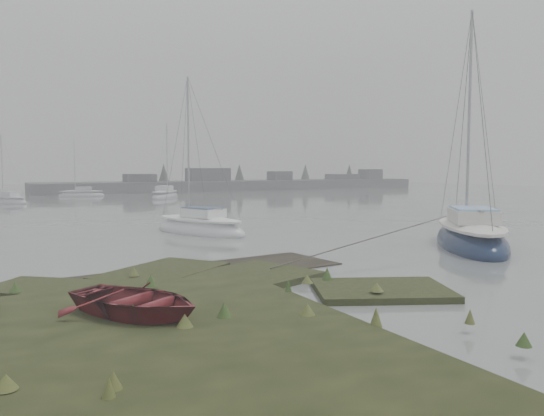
% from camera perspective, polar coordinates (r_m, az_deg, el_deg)
% --- Properties ---
extents(ground, '(160.00, 160.00, 0.00)m').
position_cam_1_polar(ground, '(42.42, -16.56, -0.36)').
color(ground, slate).
rests_on(ground, ground).
extents(far_shoreline, '(60.00, 8.00, 4.15)m').
position_cam_1_polar(far_shoreline, '(81.50, -2.65, 2.59)').
color(far_shoreline, '#4C4F51').
rests_on(far_shoreline, ground).
extents(sailboat_main, '(6.75, 7.68, 10.92)m').
position_cam_1_polar(sailboat_main, '(24.05, 20.58, -3.14)').
color(sailboat_main, '#0D1A37').
rests_on(sailboat_main, ground).
extents(sailboat_white, '(4.15, 6.45, 8.67)m').
position_cam_1_polar(sailboat_white, '(27.52, -7.78, -2.13)').
color(sailboat_white, silver).
rests_on(sailboat_white, ground).
extents(sailboat_far_a, '(4.14, 5.06, 7.04)m').
position_cam_1_polar(sailboat_far_a, '(55.88, -26.55, 0.68)').
color(sailboat_far_a, silver).
rests_on(sailboat_far_a, ground).
extents(sailboat_far_b, '(5.43, 6.36, 8.96)m').
position_cam_1_polar(sailboat_far_b, '(59.50, -11.42, 1.31)').
color(sailboat_far_b, '#AEB2B9').
rests_on(sailboat_far_b, ground).
extents(sailboat_far_c, '(5.39, 2.77, 7.27)m').
position_cam_1_polar(sailboat_far_c, '(65.91, -19.80, 1.38)').
color(sailboat_far_c, '#B7BCC2').
rests_on(sailboat_far_c, ground).
extents(dinghy, '(3.62, 3.93, 0.66)m').
position_cam_1_polar(dinghy, '(11.76, -14.47, -9.59)').
color(dinghy, maroon).
rests_on(dinghy, marsh_bank).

